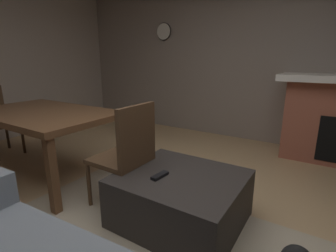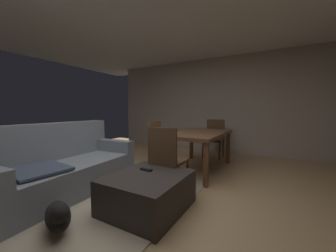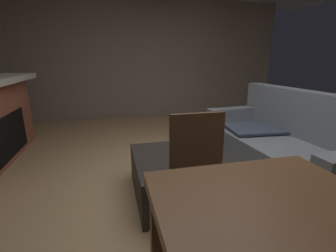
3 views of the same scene
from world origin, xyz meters
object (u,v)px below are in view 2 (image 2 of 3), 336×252
potted_plant (155,145)px  couch (63,168)px  dining_chair_east (214,136)px  dining_chair_north (159,140)px  dining_table (197,136)px  ottoman_coffee_table (148,192)px  tv_remote (146,170)px  small_dog (58,215)px  dining_chair_west (166,156)px

potted_plant → couch: bearing=177.0°
dining_chair_east → dining_chair_north: (-1.21, 0.88, 0.00)m
dining_table → dining_chair_east: size_ratio=1.75×
couch → ottoman_coffee_table: (0.20, -1.34, -0.13)m
tv_remote → potted_plant: size_ratio=0.28×
dining_chair_north → potted_plant: size_ratio=1.63×
small_dog → dining_chair_west: bearing=-18.5°
dining_chair_west → potted_plant: bearing=37.7°
dining_chair_west → couch: bearing=118.1°
dining_chair_west → small_dog: size_ratio=1.69×
tv_remote → dining_table: 1.60m
dining_chair_east → small_dog: dining_chair_east is taller
dining_table → potted_plant: size_ratio=2.86×
ottoman_coffee_table → dining_chair_west: size_ratio=1.00×
ottoman_coffee_table → potted_plant: size_ratio=1.64×
ottoman_coffee_table → potted_plant: 2.37m
dining_chair_north → ottoman_coffee_table: bearing=-151.4°
dining_chair_west → tv_remote: bearing=169.7°
tv_remote → dining_chair_east: dining_chair_east is taller
dining_chair_west → small_dog: dining_chair_west is taller
tv_remote → dining_chair_west: size_ratio=0.17×
couch → small_dog: 1.06m
potted_plant → dining_chair_north: bearing=-137.0°
couch → potted_plant: couch is taller
dining_chair_west → dining_chair_east: bearing=0.1°
tv_remote → dining_chair_north: dining_chair_north is taller
tv_remote → potted_plant: potted_plant is taller
couch → dining_chair_east: couch is taller
couch → dining_chair_east: size_ratio=2.20×
tv_remote → potted_plant: bearing=36.0°
dining_chair_east → dining_chair_west: 2.41m
couch → dining_chair_north: 1.95m
potted_plant → small_dog: (-2.81, -0.76, -0.16)m
dining_chair_north → dining_table: bearing=-90.0°
ottoman_coffee_table → tv_remote: size_ratio=5.84×
tv_remote → small_dog: (-0.90, 0.36, -0.25)m
ottoman_coffee_table → dining_chair_west: dining_chair_west is taller
ottoman_coffee_table → dining_table: size_ratio=0.57×
potted_plant → ottoman_coffee_table: bearing=-148.8°
tv_remote → dining_chair_north: bearing=32.8°
couch → ottoman_coffee_table: 1.37m
potted_plant → dining_chair_east: bearing=-53.2°
dining_chair_east → dining_chair_west: bearing=-179.9°
couch → dining_table: couch is taller
dining_table → dining_chair_north: dining_chair_north is taller
dining_chair_north → couch: bearing=167.6°
tv_remote → dining_table: dining_table is taller
tv_remote → dining_chair_east: (2.79, -0.07, 0.10)m
tv_remote → potted_plant: (1.90, 1.11, -0.09)m
dining_chair_east → small_dog: 3.73m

